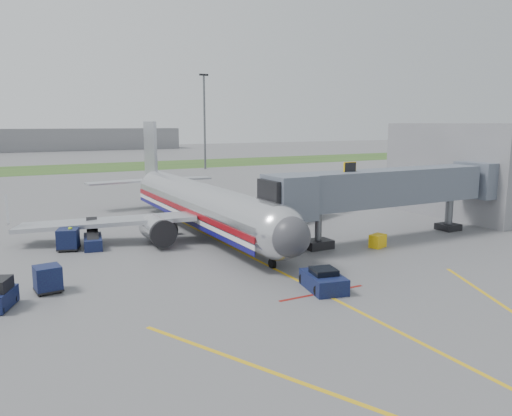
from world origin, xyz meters
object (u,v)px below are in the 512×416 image
airliner (201,204)px  belt_loader (93,241)px  ramp_worker (72,239)px  pushback_tug (324,281)px

airliner → belt_loader: (-10.00, -1.22, -2.13)m
ramp_worker → airliner: bearing=-50.5°
belt_loader → ramp_worker: 1.74m
belt_loader → ramp_worker: bearing=-171.5°
belt_loader → pushback_tug: bearing=-59.3°
pushback_tug → belt_loader: size_ratio=0.80×
airliner → belt_loader: 10.29m
airliner → pushback_tug: bearing=-88.7°
pushback_tug → ramp_worker: (-12.09, 17.28, 0.39)m
belt_loader → ramp_worker: size_ratio=2.32×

